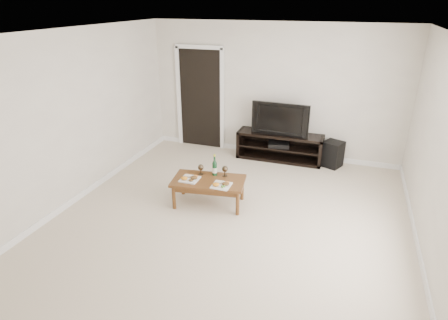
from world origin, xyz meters
TOP-DOWN VIEW (x-y plane):
  - floor at (0.00, 0.00)m, footprint 5.50×5.50m
  - back_wall at (0.00, 2.77)m, footprint 5.00×0.04m
  - ceiling at (0.00, 0.00)m, footprint 5.00×5.50m
  - doorway at (-1.55, 2.73)m, footprint 0.90×0.02m
  - media_console at (0.22, 2.50)m, footprint 1.67×0.45m
  - television at (0.22, 2.50)m, footprint 1.11×0.19m
  - av_receiver at (0.21, 2.48)m, footprint 0.45×0.37m
  - subwoofer at (1.24, 2.51)m, footprint 0.44×0.44m
  - coffee_table at (-0.47, 0.39)m, footprint 1.18×0.75m
  - plate_left at (-0.74, 0.29)m, footprint 0.27×0.27m
  - plate_right at (-0.21, 0.25)m, footprint 0.27×0.27m
  - wine_bottle at (-0.44, 0.57)m, footprint 0.07×0.07m
  - goblet_left at (-0.65, 0.53)m, footprint 0.09×0.09m
  - goblet_right at (-0.27, 0.59)m, footprint 0.09×0.09m

SIDE VIEW (x-z plane):
  - floor at x=0.00m, z-range 0.00..0.00m
  - coffee_table at x=-0.47m, z-range 0.00..0.42m
  - subwoofer at x=1.24m, z-range 0.00..0.50m
  - media_console at x=0.22m, z-range 0.00..0.55m
  - av_receiver at x=0.21m, z-range 0.29..0.36m
  - plate_left at x=-0.74m, z-range 0.42..0.49m
  - plate_right at x=-0.21m, z-range 0.42..0.49m
  - goblet_left at x=-0.65m, z-range 0.42..0.59m
  - goblet_right at x=-0.27m, z-range 0.42..0.59m
  - wine_bottle at x=-0.44m, z-range 0.42..0.77m
  - television at x=0.22m, z-range 0.55..1.18m
  - doorway at x=-1.55m, z-range 0.00..2.05m
  - back_wall at x=0.00m, z-range 0.00..2.60m
  - ceiling at x=0.00m, z-range 2.60..2.64m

